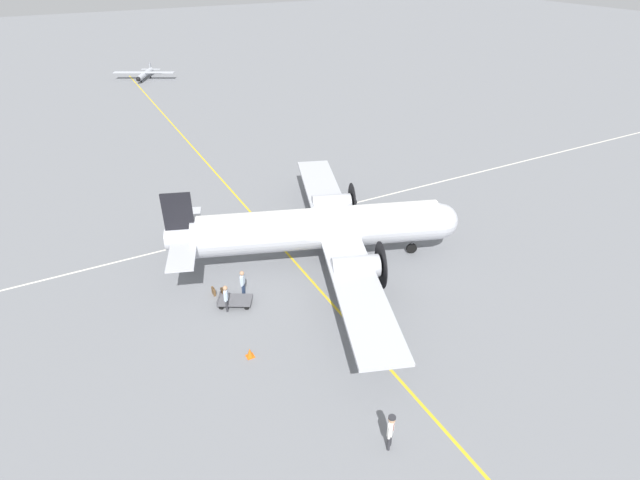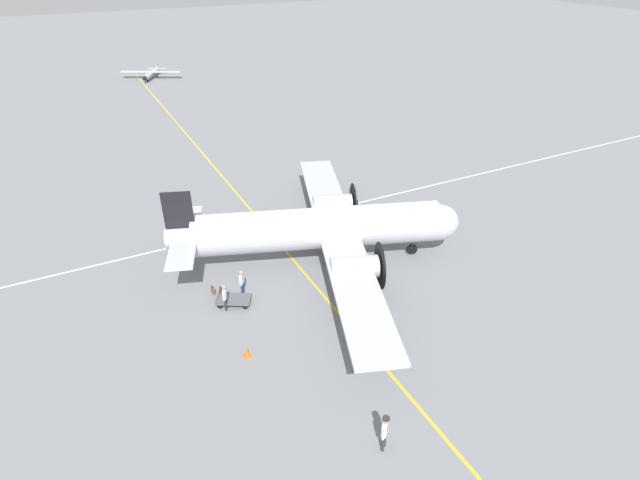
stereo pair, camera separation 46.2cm
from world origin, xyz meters
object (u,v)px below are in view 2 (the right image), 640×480
(suitcase_near_door, at_px, (213,290))
(traffic_cone, at_px, (247,352))
(baggage_cart, at_px, (234,299))
(light_aircraft_distant, at_px, (151,73))
(crew_foreground, at_px, (385,429))
(passenger_boarding, at_px, (242,280))
(suitcase_upright_spare, at_px, (222,292))
(airliner_main, at_px, (326,228))
(ramp_agent, at_px, (225,295))

(suitcase_near_door, bearing_deg, traffic_cone, -179.86)
(baggage_cart, relative_size, light_aircraft_distant, 0.27)
(crew_foreground, relative_size, baggage_cart, 0.82)
(passenger_boarding, height_order, suitcase_upright_spare, passenger_boarding)
(passenger_boarding, bearing_deg, light_aircraft_distant, 31.37)
(crew_foreground, relative_size, suitcase_upright_spare, 3.18)
(airliner_main, distance_m, crew_foreground, 14.30)
(light_aircraft_distant, bearing_deg, crew_foreground, 25.25)
(airliner_main, relative_size, ramp_agent, 13.85)
(crew_foreground, xyz_separation_m, suitcase_upright_spare, (12.91, 2.73, -0.88))
(passenger_boarding, distance_m, ramp_agent, 1.60)
(crew_foreground, bearing_deg, baggage_cart, -117.99)
(light_aircraft_distant, distance_m, traffic_cone, 62.98)
(baggage_cart, bearing_deg, passenger_boarding, 67.45)
(traffic_cone, bearing_deg, ramp_agent, -3.08)
(ramp_agent, bearing_deg, suitcase_upright_spare, 19.89)
(airliner_main, height_order, ramp_agent, airliner_main)
(passenger_boarding, height_order, suitcase_near_door, passenger_boarding)
(ramp_agent, bearing_deg, light_aircraft_distant, 20.75)
(ramp_agent, xyz_separation_m, baggage_cart, (0.31, -0.55, -0.75))
(baggage_cart, bearing_deg, airliner_main, 42.67)
(suitcase_upright_spare, relative_size, light_aircraft_distant, 0.07)
(airliner_main, height_order, suitcase_upright_spare, airliner_main)
(crew_foreground, xyz_separation_m, traffic_cone, (7.56, 3.13, -0.91))
(passenger_boarding, bearing_deg, traffic_cone, -159.95)
(airliner_main, height_order, crew_foreground, airliner_main)
(passenger_boarding, relative_size, light_aircraft_distant, 0.20)
(ramp_agent, distance_m, suitcase_upright_spare, 1.53)
(suitcase_near_door, relative_size, baggage_cart, 0.22)
(suitcase_upright_spare, bearing_deg, light_aircraft_distant, -6.99)
(suitcase_near_door, bearing_deg, baggage_cart, -152.11)
(suitcase_near_door, relative_size, light_aircraft_distant, 0.06)
(suitcase_near_door, xyz_separation_m, baggage_cart, (-1.47, -0.78, 0.05))
(passenger_boarding, distance_m, suitcase_upright_spare, 1.41)
(light_aircraft_distant, xyz_separation_m, traffic_cone, (-62.54, 7.41, -0.53))
(baggage_cart, bearing_deg, crew_foreground, -49.66)
(suitcase_near_door, height_order, light_aircraft_distant, light_aircraft_distant)
(airliner_main, distance_m, traffic_cone, 9.88)
(airliner_main, height_order, baggage_cart, airliner_main)
(passenger_boarding, bearing_deg, airliner_main, -43.04)
(suitcase_near_door, xyz_separation_m, traffic_cone, (-5.81, -0.01, 0.02))
(ramp_agent, bearing_deg, baggage_cart, -32.44)
(passenger_boarding, height_order, baggage_cart, passenger_boarding)
(ramp_agent, relative_size, suitcase_near_door, 3.48)
(airliner_main, distance_m, light_aircraft_distant, 56.58)
(suitcase_upright_spare, bearing_deg, airliner_main, -84.97)
(ramp_agent, bearing_deg, suitcase_near_door, 35.11)
(passenger_boarding, height_order, ramp_agent, ramp_agent)
(ramp_agent, height_order, light_aircraft_distant, light_aircraft_distant)
(suitcase_upright_spare, bearing_deg, baggage_cart, -160.10)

